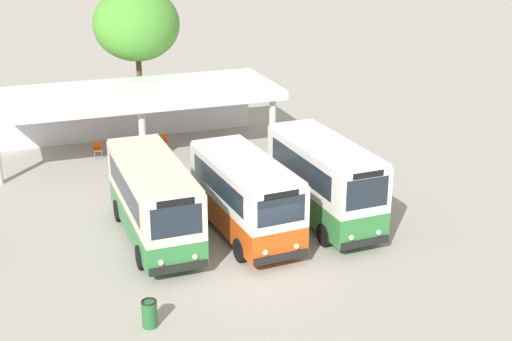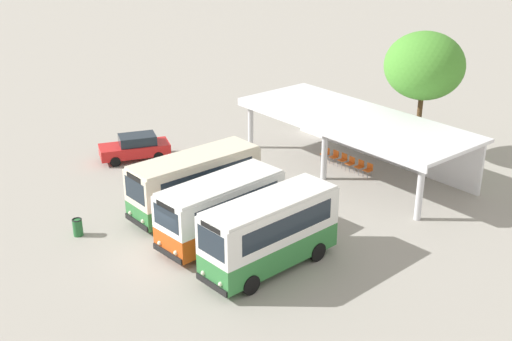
{
  "view_description": "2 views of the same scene",
  "coord_description": "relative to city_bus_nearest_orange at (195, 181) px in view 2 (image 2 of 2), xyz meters",
  "views": [
    {
      "loc": [
        -8.0,
        -21.04,
        12.18
      ],
      "look_at": [
        1.5,
        5.15,
        1.86
      ],
      "focal_mm": 49.74,
      "sensor_mm": 36.0,
      "label": 1
    },
    {
      "loc": [
        22.99,
        -13.45,
        15.48
      ],
      "look_at": [
        -1.88,
        7.09,
        1.93
      ],
      "focal_mm": 45.58,
      "sensor_mm": 36.0,
      "label": 2
    }
  ],
  "objects": [
    {
      "name": "terminal_canopy",
      "position": [
        1.27,
        11.46,
        0.91
      ],
      "size": [
        15.07,
        5.95,
        3.4
      ],
      "color": "silver",
      "rests_on": "ground"
    },
    {
      "name": "waiting_chair_far_end_seat",
      "position": [
        2.79,
        10.6,
        -1.24
      ],
      "size": [
        0.44,
        0.44,
        0.86
      ],
      "color": "slate",
      "rests_on": "ground"
    },
    {
      "name": "waiting_chair_fifth_seat",
      "position": [
        2.09,
        10.6,
        -1.24
      ],
      "size": [
        0.44,
        0.44,
        0.86
      ],
      "color": "slate",
      "rests_on": "ground"
    },
    {
      "name": "roadside_tree_behind_canopy",
      "position": [
        2.57,
        15.4,
        4.25
      ],
      "size": [
        4.91,
        4.91,
        8.12
      ],
      "color": "brown",
      "rests_on": "ground"
    },
    {
      "name": "parked_car_flank",
      "position": [
        -8.66,
        1.32,
        -0.93
      ],
      "size": [
        3.2,
        4.71,
        1.62
      ],
      "color": "black",
      "rests_on": "ground"
    },
    {
      "name": "waiting_chair_end_by_column",
      "position": [
        -0.73,
        10.52,
        -1.24
      ],
      "size": [
        0.44,
        0.44,
        0.86
      ],
      "color": "slate",
      "rests_on": "ground"
    },
    {
      "name": "litter_bin_apron",
      "position": [
        -1.49,
        -6.06,
        -1.31
      ],
      "size": [
        0.49,
        0.49,
        0.9
      ],
      "color": "#266633",
      "rests_on": "ground"
    },
    {
      "name": "waiting_chair_second_from_end",
      "position": [
        -0.02,
        10.6,
        -1.24
      ],
      "size": [
        0.44,
        0.44,
        0.86
      ],
      "color": "slate",
      "rests_on": "ground"
    },
    {
      "name": "city_bus_middle_cream",
      "position": [
        6.89,
        -0.72,
        0.13
      ],
      "size": [
        2.46,
        6.84,
        3.45
      ],
      "color": "black",
      "rests_on": "ground"
    },
    {
      "name": "city_bus_second_in_row",
      "position": [
        3.44,
        -0.86,
        -0.02
      ],
      "size": [
        2.69,
        6.68,
        3.15
      ],
      "color": "black",
      "rests_on": "ground"
    },
    {
      "name": "city_bus_nearest_orange",
      "position": [
        0.0,
        0.0,
        0.0
      ],
      "size": [
        2.38,
        7.35,
        3.18
      ],
      "color": "black",
      "rests_on": "ground"
    },
    {
      "name": "waiting_chair_middle_seat",
      "position": [
        0.68,
        10.63,
        -1.24
      ],
      "size": [
        0.44,
        0.44,
        0.86
      ],
      "color": "slate",
      "rests_on": "ground"
    },
    {
      "name": "ground_plane",
      "position": [
        3.13,
        -3.96,
        -1.76
      ],
      "size": [
        180.0,
        180.0,
        0.0
      ],
      "primitive_type": "plane",
      "color": "#A39E93"
    },
    {
      "name": "waiting_chair_fourth_seat",
      "position": [
        1.39,
        10.56,
        -1.24
      ],
      "size": [
        0.44,
        0.44,
        0.86
      ],
      "color": "slate",
      "rests_on": "ground"
    }
  ]
}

